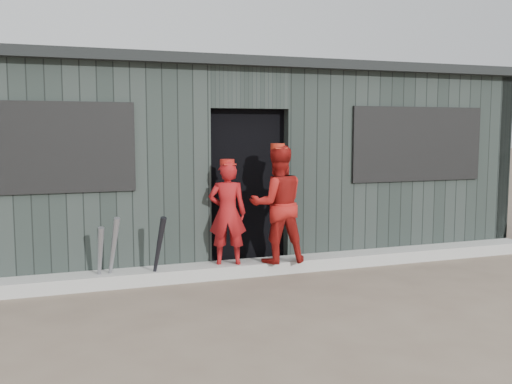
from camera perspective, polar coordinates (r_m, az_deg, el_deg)
name	(u,v)px	position (r m, az deg, el deg)	size (l,w,h in m)	color
ground	(321,320)	(5.41, 6.49, -12.57)	(80.00, 80.00, 0.00)	brown
curb	(255,267)	(7.01, -0.05, -7.53)	(8.00, 0.36, 0.15)	#A1A29C
bat_left	(113,252)	(6.49, -14.12, -5.84)	(0.07, 0.07, 0.83)	gray
bat_mid	(100,257)	(6.50, -15.34, -6.30)	(0.07, 0.07, 0.72)	gray
bat_right	(158,251)	(6.47, -9.76, -5.82)	(0.07, 0.07, 0.82)	black
player_red_left	(227,213)	(6.75, -2.88, -2.11)	(0.45, 0.29, 1.22)	maroon
player_red_right	(277,204)	(6.83, 2.16, -1.24)	(0.68, 0.53, 1.41)	maroon
player_grey_back	(287,211)	(7.67, 3.16, -1.96)	(0.64, 0.41, 1.30)	#B8B8B8
dugout	(218,161)	(8.43, -3.85, 3.12)	(8.30, 3.30, 2.62)	black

